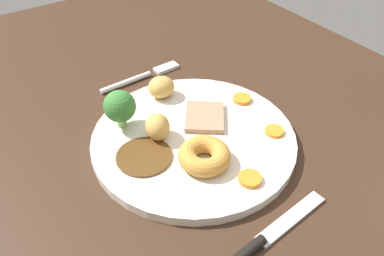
% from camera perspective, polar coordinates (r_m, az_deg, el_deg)
% --- Properties ---
extents(dining_table, '(1.20, 0.84, 0.04)m').
position_cam_1_polar(dining_table, '(0.57, 1.81, -2.74)').
color(dining_table, '#382316').
rests_on(dining_table, ground).
extents(dinner_plate, '(0.29, 0.29, 0.01)m').
position_cam_1_polar(dinner_plate, '(0.55, 0.00, -1.36)').
color(dinner_plate, silver).
rests_on(dinner_plate, dining_table).
extents(gravy_pool, '(0.07, 0.07, 0.00)m').
position_cam_1_polar(gravy_pool, '(0.51, -7.06, -4.30)').
color(gravy_pool, '#563819').
rests_on(gravy_pool, dinner_plate).
extents(meat_slice_main, '(0.09, 0.08, 0.01)m').
position_cam_1_polar(meat_slice_main, '(0.56, 1.89, 1.67)').
color(meat_slice_main, tan).
rests_on(meat_slice_main, dinner_plate).
extents(yorkshire_pudding, '(0.07, 0.07, 0.02)m').
position_cam_1_polar(yorkshire_pudding, '(0.49, 1.84, -4.15)').
color(yorkshire_pudding, '#C68938').
rests_on(yorkshire_pudding, dinner_plate).
extents(roast_potato_left, '(0.05, 0.04, 0.04)m').
position_cam_1_polar(roast_potato_left, '(0.52, -5.14, 0.20)').
color(roast_potato_left, tan).
rests_on(roast_potato_left, dinner_plate).
extents(roast_potato_right, '(0.04, 0.05, 0.03)m').
position_cam_1_polar(roast_potato_right, '(0.60, -4.61, 6.10)').
color(roast_potato_right, tan).
rests_on(roast_potato_right, dinner_plate).
extents(carrot_coin_front, '(0.03, 0.03, 0.00)m').
position_cam_1_polar(carrot_coin_front, '(0.55, 12.13, -0.45)').
color(carrot_coin_front, orange).
rests_on(carrot_coin_front, dinner_plate).
extents(carrot_coin_back, '(0.03, 0.03, 0.01)m').
position_cam_1_polar(carrot_coin_back, '(0.48, 8.60, -7.45)').
color(carrot_coin_back, orange).
rests_on(carrot_coin_back, dinner_plate).
extents(carrot_coin_side, '(0.03, 0.03, 0.01)m').
position_cam_1_polar(carrot_coin_side, '(0.60, 7.43, 4.33)').
color(carrot_coin_side, orange).
rests_on(carrot_coin_side, dinner_plate).
extents(broccoli_floret, '(0.05, 0.05, 0.06)m').
position_cam_1_polar(broccoli_floret, '(0.54, -10.70, 3.13)').
color(broccoli_floret, '#8CB766').
rests_on(broccoli_floret, dinner_plate).
extents(fork, '(0.02, 0.15, 0.01)m').
position_cam_1_polar(fork, '(0.68, -7.29, 7.67)').
color(fork, silver).
rests_on(fork, dining_table).
extents(knife, '(0.03, 0.19, 0.01)m').
position_cam_1_polar(knife, '(0.44, 9.66, -16.70)').
color(knife, black).
rests_on(knife, dining_table).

